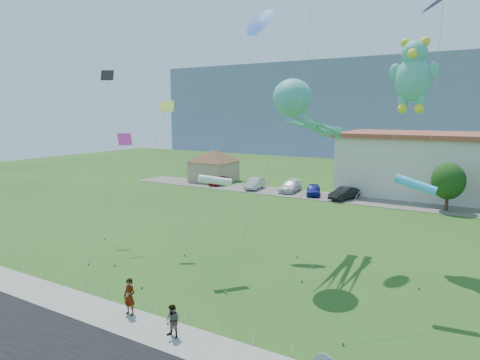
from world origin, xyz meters
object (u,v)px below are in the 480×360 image
at_px(pavilion, 214,162).
at_px(parked_car_red, 219,180).
at_px(pedestrian_right, 173,321).
at_px(teddy_bear_kite, 413,74).
at_px(octopus_kite, 301,110).
at_px(pedestrian_left, 130,297).
at_px(parked_car_white, 290,186).
at_px(parked_car_blue, 314,190).
at_px(parked_car_silver, 255,184).
at_px(parked_car_black, 344,193).

xyz_separation_m(pavilion, parked_car_red, (2.76, -2.75, -2.26)).
distance_m(pedestrian_right, parked_car_red, 44.28).
bearing_deg(parked_car_red, teddy_bear_kite, -37.34).
bearing_deg(octopus_kite, pedestrian_right, -93.81).
distance_m(pedestrian_left, parked_car_red, 42.00).
bearing_deg(parked_car_white, parked_car_red, 177.19).
distance_m(pavilion, parked_car_blue, 18.44).
relative_size(parked_car_white, octopus_kite, 0.40).
xyz_separation_m(octopus_kite, teddy_bear_kite, (6.27, 5.84, 2.65)).
bearing_deg(pavilion, pedestrian_left, -61.40).
bearing_deg(parked_car_red, octopus_kite, -51.36).
bearing_deg(octopus_kite, teddy_bear_kite, 42.99).
height_order(pedestrian_right, parked_car_silver, pedestrian_right).
bearing_deg(parked_car_red, parked_car_white, -2.51).
bearing_deg(pedestrian_left, parked_car_blue, 94.19).
height_order(pedestrian_left, parked_car_blue, pedestrian_left).
relative_size(pedestrian_left, parked_car_black, 0.43).
bearing_deg(parked_car_black, parked_car_red, -165.31).
height_order(pavilion, parked_car_silver, pavilion).
distance_m(parked_car_red, octopus_kite, 35.77).
bearing_deg(parked_car_blue, pedestrian_left, -103.80).
distance_m(parked_car_blue, parked_car_black, 4.37).
bearing_deg(pedestrian_right, octopus_kite, 86.45).
height_order(pavilion, parked_car_black, pavilion).
distance_m(pavilion, pedestrian_left, 45.76).
bearing_deg(parked_car_white, teddy_bear_kite, -52.01).
xyz_separation_m(parked_car_red, teddy_bear_kite, (29.80, -19.07, 12.91)).
height_order(pavilion, octopus_kite, octopus_kite).
relative_size(parked_car_silver, teddy_bear_kite, 0.29).
bearing_deg(parked_car_red, pavilion, 130.32).
bearing_deg(parked_car_blue, parked_car_black, -27.72).
bearing_deg(octopus_kite, pavilion, 133.53).
xyz_separation_m(parked_car_red, parked_car_black, (19.61, -1.02, 0.08)).
xyz_separation_m(parked_car_silver, parked_car_black, (13.24, -0.75, 0.01)).
distance_m(pedestrian_left, parked_car_black, 36.38).
bearing_deg(parked_car_blue, pedestrian_right, -98.66).
bearing_deg(pedestrian_left, parked_car_black, 87.49).
distance_m(parked_car_blue, octopus_kite, 27.81).
bearing_deg(pedestrian_left, pedestrian_right, -12.31).
bearing_deg(parked_car_red, pedestrian_left, -67.63).
distance_m(pedestrian_left, parked_car_white, 38.58).
distance_m(parked_car_silver, parked_car_white, 5.27).
height_order(pedestrian_left, octopus_kite, octopus_kite).
bearing_deg(parked_car_black, teddy_bear_kite, -42.90).
xyz_separation_m(pedestrian_left, parked_car_silver, (-12.76, 37.12, -0.27)).
xyz_separation_m(pavilion, parked_car_black, (22.36, -3.77, -2.19)).
xyz_separation_m(pedestrian_right, parked_car_red, (-22.66, 38.04, -0.16)).
bearing_deg(parked_car_silver, parked_car_black, -12.59).
xyz_separation_m(pedestrian_right, parked_car_black, (-3.05, 37.03, -0.08)).
bearing_deg(octopus_kite, pedestrian_left, -109.44).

